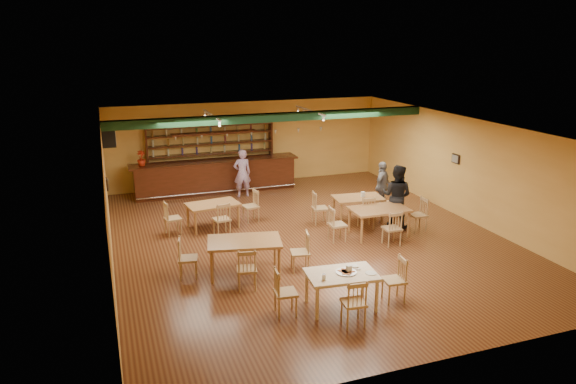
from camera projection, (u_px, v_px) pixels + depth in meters
name	position (u px, v px, depth m)	size (l,w,h in m)	color
floor	(307.00, 237.00, 14.23)	(12.00, 12.00, 0.00)	#502817
ceiling_beam	(274.00, 117.00, 15.96)	(10.00, 0.30, 0.25)	black
track_rail_left	(212.00, 115.00, 15.91)	(0.05, 2.50, 0.05)	silver
track_rail_right	(310.00, 111.00, 16.93)	(0.05, 2.50, 0.05)	silver
ac_unit	(109.00, 136.00, 15.84)	(0.34, 0.70, 0.48)	silver
picture_left	(107.00, 184.00, 13.07)	(0.04, 0.34, 0.28)	black
picture_right	(456.00, 159.00, 15.79)	(0.04, 0.34, 0.28)	black
bar_counter	(216.00, 176.00, 18.29)	(5.79, 0.85, 1.13)	#35180A
back_bar_hutch	(211.00, 156.00, 18.70)	(4.48, 0.40, 2.28)	#35180A
poinsettia	(141.00, 158.00, 17.28)	(0.29, 0.29, 0.51)	#AE2610
dining_table_a	(213.00, 215.00, 14.90)	(1.42, 0.85, 0.71)	#986536
dining_table_b	(358.00, 209.00, 15.51)	(1.42, 0.85, 0.71)	#986536
dining_table_c	(245.00, 257.00, 11.93)	(1.64, 0.98, 0.82)	#986536
dining_table_d	(379.00, 222.00, 14.28)	(1.55, 0.93, 0.77)	#986536
near_table	(341.00, 290.00, 10.47)	(1.37, 0.88, 0.74)	tan
pizza_tray	(346.00, 272.00, 10.39)	(0.40, 0.40, 0.01)	silver
parmesan_shaker	(324.00, 277.00, 10.07)	(0.07, 0.07, 0.11)	#EAE5C6
napkin_stack	(353.00, 266.00, 10.64)	(0.20, 0.15, 0.03)	white
pizza_server	(352.00, 270.00, 10.48)	(0.32, 0.09, 0.00)	silver
side_plate	(371.00, 273.00, 10.35)	(0.22, 0.22, 0.01)	white
patron_bar	(242.00, 173.00, 17.71)	(0.59, 0.39, 1.63)	#804AA0
patron_right_a	(397.00, 196.00, 14.89)	(0.87, 0.68, 1.79)	black
patron_right_b	(382.00, 186.00, 16.37)	(0.90, 0.37, 1.53)	gray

